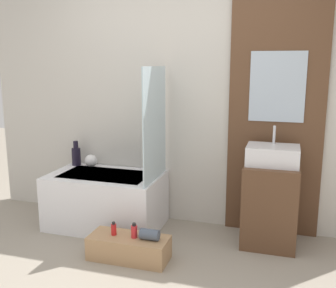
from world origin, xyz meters
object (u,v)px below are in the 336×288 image
at_px(bathtub, 106,200).
at_px(vase_tall_dark, 76,155).
at_px(bottle_soap_primary, 114,229).
at_px(wooden_step_bench, 129,248).
at_px(bottle_soap_secondary, 134,231).
at_px(vase_round_light, 91,161).
at_px(sink, 273,155).

relative_size(bathtub, vase_tall_dark, 4.22).
bearing_deg(bathtub, bottle_soap_primary, -58.95).
bearing_deg(bottle_soap_primary, vase_tall_dark, 134.41).
bearing_deg(wooden_step_bench, vase_tall_dark, 138.82).
relative_size(bottle_soap_primary, bottle_soap_secondary, 0.91).
height_order(bathtub, wooden_step_bench, bathtub).
bearing_deg(vase_round_light, wooden_step_bench, -46.76).
distance_m(wooden_step_bench, vase_tall_dark, 1.37).
xyz_separation_m(sink, vase_tall_dark, (-2.05, 0.17, -0.18)).
bearing_deg(sink, bottle_soap_secondary, -148.08).
bearing_deg(vase_tall_dark, bottle_soap_primary, -45.59).
distance_m(sink, bottle_soap_primary, 1.52).
distance_m(bottle_soap_primary, bottle_soap_secondary, 0.19).
height_order(sink, vase_tall_dark, sink).
xyz_separation_m(bathtub, bottle_soap_secondary, (0.53, -0.58, -0.02)).
height_order(bottle_soap_primary, bottle_soap_secondary, bottle_soap_secondary).
bearing_deg(wooden_step_bench, bottle_soap_primary, 180.00).
relative_size(bathtub, sink, 2.47).
xyz_separation_m(vase_tall_dark, bottle_soap_primary, (0.81, -0.82, -0.40)).
bearing_deg(bottle_soap_primary, bottle_soap_secondary, -0.00).
bearing_deg(bathtub, vase_tall_dark, 151.97).
bearing_deg(bottle_soap_primary, bathtub, 121.05).
distance_m(bathtub, vase_round_light, 0.49).
distance_m(bathtub, wooden_step_bench, 0.78).
distance_m(vase_tall_dark, vase_round_light, 0.19).
bearing_deg(vase_tall_dark, sink, -4.62).
height_order(bathtub, bottle_soap_secondary, bathtub).
relative_size(vase_round_light, bottle_soap_secondary, 1.04).
distance_m(vase_round_light, bottle_soap_secondary, 1.19).
xyz_separation_m(wooden_step_bench, vase_tall_dark, (-0.94, 0.82, 0.55)).
xyz_separation_m(vase_tall_dark, bottle_soap_secondary, (0.99, -0.82, -0.39)).
bearing_deg(wooden_step_bench, vase_round_light, 133.24).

